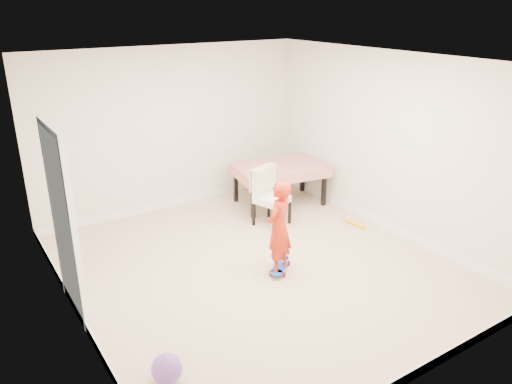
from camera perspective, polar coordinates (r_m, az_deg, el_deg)
ground at (r=6.53m, az=0.23°, el=-8.51°), size 5.00×5.00×0.00m
ceiling at (r=5.71m, az=0.27°, el=14.61°), size 4.50×5.00×0.04m
wall_back at (r=8.10m, az=-9.54°, el=7.04°), size 4.50×0.04×2.60m
wall_front at (r=4.31m, az=18.85°, el=-6.65°), size 4.50×0.04×2.60m
wall_left at (r=5.19m, az=-20.78°, el=-2.12°), size 0.04×5.00×2.60m
wall_right at (r=7.41m, az=14.87°, el=5.31°), size 0.04×5.00×2.60m
door at (r=5.57m, az=-21.07°, el=-3.67°), size 0.11×0.94×2.11m
baseboard_back at (r=8.49m, az=-9.07°, el=-1.09°), size 4.50×0.02×0.12m
baseboard_front at (r=4.98m, az=17.19°, el=-19.44°), size 4.50×0.02×0.12m
baseboard_left at (r=5.76m, az=-19.26°, el=-13.56°), size 0.02×5.00×0.12m
baseboard_right at (r=7.83m, az=14.08°, el=-3.44°), size 0.02×5.00×0.12m
dining_table at (r=8.36m, az=2.70°, el=0.89°), size 1.60×1.16×0.68m
dining_chair at (r=7.52m, az=1.83°, el=-0.59°), size 0.65×0.70×0.90m
skateboard at (r=6.44m, az=2.74°, el=-8.57°), size 0.55×0.53×0.08m
child at (r=6.11m, az=2.62°, el=-4.38°), size 0.52×0.46×1.20m
balloon at (r=4.80m, az=-10.17°, el=-19.26°), size 0.28×0.28×0.28m
foam_toy at (r=7.81m, az=11.15°, el=-3.50°), size 0.09×0.40×0.06m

